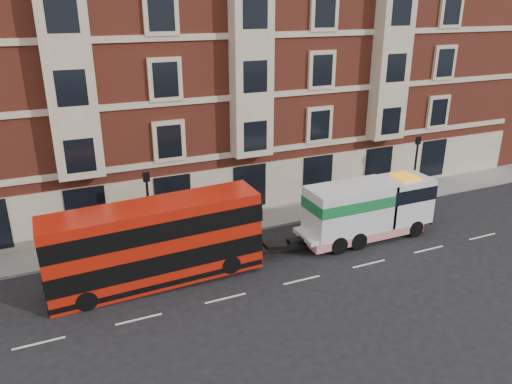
% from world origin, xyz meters
% --- Properties ---
extents(ground, '(120.00, 120.00, 0.00)m').
position_xyz_m(ground, '(0.00, 0.00, 0.00)').
color(ground, black).
rests_on(ground, ground).
extents(sidewalk, '(90.00, 3.00, 0.15)m').
position_xyz_m(sidewalk, '(0.00, 7.50, 0.07)').
color(sidewalk, slate).
rests_on(sidewalk, ground).
extents(victorian_terrace, '(45.00, 12.00, 20.40)m').
position_xyz_m(victorian_terrace, '(0.50, 15.00, 10.07)').
color(victorian_terrace, brown).
rests_on(victorian_terrace, ground).
extents(lamp_post_west, '(0.35, 0.15, 4.35)m').
position_xyz_m(lamp_post_west, '(-6.00, 6.20, 2.68)').
color(lamp_post_west, black).
rests_on(lamp_post_west, sidewalk).
extents(lamp_post_east, '(0.35, 0.15, 4.35)m').
position_xyz_m(lamp_post_east, '(12.00, 6.20, 2.68)').
color(lamp_post_east, black).
rests_on(lamp_post_east, sidewalk).
extents(double_decker_bus, '(10.12, 2.32, 4.10)m').
position_xyz_m(double_decker_bus, '(-6.50, 2.67, 2.17)').
color(double_decker_bus, '#B8190A').
rests_on(double_decker_bus, ground).
extents(tow_truck, '(8.10, 2.39, 3.38)m').
position_xyz_m(tow_truck, '(5.55, 2.67, 1.79)').
color(tow_truck, silver).
rests_on(tow_truck, ground).
extents(pedestrian, '(0.80, 0.65, 1.89)m').
position_xyz_m(pedestrian, '(-9.92, 7.57, 1.10)').
color(pedestrian, black).
rests_on(pedestrian, sidewalk).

